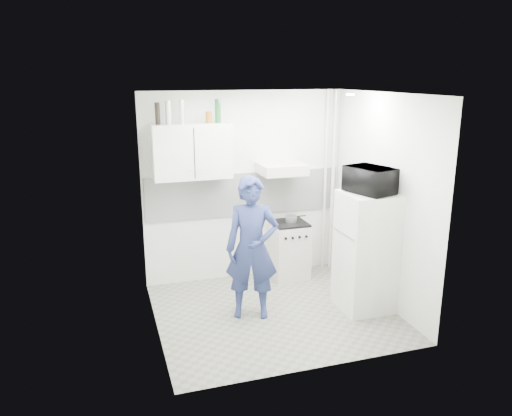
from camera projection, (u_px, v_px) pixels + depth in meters
name	position (u px, v px, depth m)	size (l,w,h in m)	color
floor	(274.00, 312.00, 6.07)	(2.80, 2.80, 0.00)	slate
ceiling	(276.00, 93.00, 5.39)	(2.80, 2.80, 0.00)	white
wall_back	(245.00, 187.00, 6.88)	(2.80, 2.80, 0.00)	beige
wall_left	(152.00, 220.00, 5.32)	(2.60, 2.60, 0.00)	beige
wall_right	(382.00, 200.00, 6.14)	(2.60, 2.60, 0.00)	beige
person	(252.00, 248.00, 5.79)	(0.62, 0.41, 1.69)	navy
stove	(289.00, 250.00, 7.05)	(0.49, 0.49, 0.78)	beige
fridge	(366.00, 252.00, 6.02)	(0.60, 0.60, 1.46)	white
stove_top	(290.00, 223.00, 6.95)	(0.47, 0.47, 0.03)	black
saucepan	(291.00, 219.00, 6.95)	(0.16, 0.16, 0.09)	silver
microwave	(370.00, 180.00, 5.79)	(0.38, 0.56, 0.31)	black
bottle_a	(158.00, 114.00, 6.11)	(0.06, 0.06, 0.27)	black
bottle_b	(168.00, 112.00, 6.14)	(0.08, 0.08, 0.29)	silver
bottle_c	(182.00, 112.00, 6.19)	(0.07, 0.07, 0.30)	silver
canister_b	(209.00, 117.00, 6.31)	(0.08, 0.08, 0.15)	brown
bottle_e	(218.00, 111.00, 6.33)	(0.07, 0.07, 0.30)	#144C1E
upper_cabinet	(192.00, 151.00, 6.35)	(1.00, 0.35, 0.70)	white
range_hood	(282.00, 169.00, 6.71)	(0.60, 0.50, 0.14)	beige
backsplash	(245.00, 194.00, 6.89)	(2.74, 0.03, 0.60)	white
pipe_a	(333.00, 182.00, 7.18)	(0.05, 0.05, 2.60)	beige
pipe_b	(325.00, 182.00, 7.15)	(0.04, 0.04, 2.60)	beige
ceiling_spot_fixture	(350.00, 94.00, 5.87)	(0.10, 0.10, 0.02)	white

